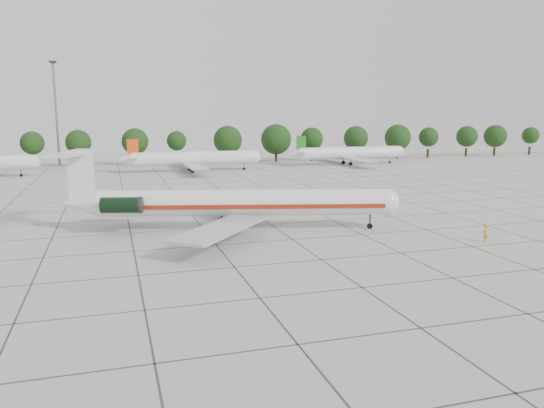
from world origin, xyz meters
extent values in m
plane|color=#B2B2AB|center=(0.00, 0.00, 0.00)|extent=(260.00, 260.00, 0.00)
cube|color=#383838|center=(0.00, 15.00, 0.01)|extent=(170.00, 170.00, 0.02)
cylinder|color=silver|center=(-3.65, 6.00, 3.12)|extent=(31.77, 10.95, 2.94)
sphere|color=silver|center=(11.86, 1.95, 3.12)|extent=(2.94, 2.94, 2.94)
cone|color=silver|center=(-21.32, 10.61, 3.12)|extent=(5.05, 3.97, 2.94)
cube|color=maroon|center=(-3.27, 7.44, 2.89)|extent=(30.18, 7.93, 0.49)
cube|color=maroon|center=(-4.03, 4.56, 2.89)|extent=(30.18, 7.93, 0.49)
cube|color=#B7BABC|center=(-3.78, 14.32, 1.92)|extent=(6.43, 13.88, 0.27)
cube|color=#B7BABC|center=(-7.83, -1.20, 1.92)|extent=(11.68, 12.90, 0.27)
cube|color=black|center=(-15.64, 11.20, 3.38)|extent=(2.19, 1.62, 0.22)
cylinder|color=black|center=(-15.48, 11.80, 3.38)|extent=(4.56, 2.72, 1.69)
cube|color=black|center=(-16.65, 7.32, 3.38)|extent=(2.19, 1.62, 0.22)
cylinder|color=black|center=(-16.81, 6.72, 3.38)|extent=(4.56, 2.72, 1.69)
cube|color=silver|center=(-20.89, 10.50, 6.23)|extent=(2.82, 0.96, 5.34)
cube|color=silver|center=(-21.49, 10.66, 8.73)|extent=(5.29, 11.02, 0.20)
cylinder|color=black|center=(10.14, 2.40, 0.85)|extent=(0.22, 0.22, 1.69)
cylinder|color=black|center=(10.14, 2.40, 0.31)|extent=(0.67, 0.40, 0.62)
cylinder|color=black|center=(-5.65, 8.91, 1.16)|extent=(0.26, 0.26, 1.60)
cylinder|color=black|center=(-5.65, 8.91, 0.45)|extent=(1.00, 0.74, 0.89)
cylinder|color=black|center=(-6.82, 4.43, 1.16)|extent=(0.26, 0.26, 1.60)
cylinder|color=black|center=(-6.82, 4.43, 0.45)|extent=(1.00, 0.74, 0.89)
imported|color=#D59E0C|center=(18.54, -6.63, 0.92)|extent=(0.80, 0.77, 1.84)
cylinder|color=silver|center=(0.43, 67.51, 3.00)|extent=(27.20, 3.00, 3.00)
cube|color=#B7BABC|center=(-0.57, 67.51, 1.80)|extent=(3.50, 27.20, 0.25)
cube|color=#EF430E|center=(-13.01, 67.51, 5.60)|extent=(2.40, 0.25, 3.60)
cylinder|color=black|center=(-0.57, 69.71, 0.40)|extent=(0.80, 0.45, 0.80)
cylinder|color=black|center=(-0.57, 65.31, 0.40)|extent=(0.80, 0.45, 0.80)
cylinder|color=silver|center=(40.82, 72.34, 3.00)|extent=(27.20, 3.00, 3.00)
cube|color=#B7BABC|center=(39.82, 72.34, 1.80)|extent=(3.50, 27.20, 0.25)
cube|color=#186F19|center=(27.38, 72.34, 5.60)|extent=(2.40, 0.25, 3.60)
cylinder|color=black|center=(39.82, 74.54, 0.40)|extent=(0.80, 0.45, 0.80)
cylinder|color=black|center=(39.82, 70.14, 0.40)|extent=(0.80, 0.45, 0.80)
cylinder|color=#332114|center=(-35.07, 85.00, 1.25)|extent=(0.70, 0.70, 2.50)
sphere|color=black|center=(-35.07, 85.00, 6.00)|extent=(5.43, 5.43, 5.43)
cylinder|color=#332114|center=(-24.88, 85.00, 1.25)|extent=(0.70, 0.70, 2.50)
sphere|color=black|center=(-24.88, 85.00, 6.00)|extent=(5.99, 5.99, 5.99)
cylinder|color=#332114|center=(-11.69, 85.00, 1.25)|extent=(0.70, 0.70, 2.50)
sphere|color=black|center=(-11.69, 85.00, 6.00)|extent=(6.50, 6.50, 6.50)
cylinder|color=#332114|center=(-1.50, 85.00, 1.25)|extent=(0.70, 0.70, 2.50)
sphere|color=black|center=(-1.50, 85.00, 6.00)|extent=(4.93, 4.93, 4.93)
cylinder|color=#332114|center=(11.69, 85.00, 1.25)|extent=(0.70, 0.70, 2.50)
sphere|color=black|center=(11.69, 85.00, 6.00)|extent=(7.40, 7.40, 7.40)
cylinder|color=#332114|center=(24.88, 85.00, 1.25)|extent=(0.70, 0.70, 2.50)
sphere|color=black|center=(24.88, 85.00, 6.00)|extent=(8.08, 8.08, 8.08)
cylinder|color=#332114|center=(35.07, 85.00, 1.25)|extent=(0.70, 0.70, 2.50)
sphere|color=black|center=(35.07, 85.00, 6.00)|extent=(6.17, 6.17, 6.17)
cylinder|color=#332114|center=(48.26, 85.00, 1.25)|extent=(0.70, 0.70, 2.50)
sphere|color=black|center=(48.26, 85.00, 6.00)|extent=(6.82, 6.82, 6.82)
cylinder|color=#332114|center=(61.45, 85.00, 1.25)|extent=(0.70, 0.70, 2.50)
sphere|color=black|center=(61.45, 85.00, 6.00)|extent=(7.44, 7.44, 7.44)
cylinder|color=#332114|center=(71.64, 85.00, 1.25)|extent=(0.70, 0.70, 2.50)
sphere|color=black|center=(71.64, 85.00, 6.00)|extent=(5.66, 5.66, 5.66)
cylinder|color=#332114|center=(84.83, 85.00, 1.25)|extent=(0.70, 0.70, 2.50)
sphere|color=black|center=(84.83, 85.00, 6.00)|extent=(6.25, 6.25, 6.25)
cylinder|color=#332114|center=(95.02, 85.00, 1.25)|extent=(0.70, 0.70, 2.50)
sphere|color=black|center=(95.02, 85.00, 6.00)|extent=(6.79, 6.79, 6.79)
cylinder|color=#332114|center=(108.21, 85.00, 1.25)|extent=(0.70, 0.70, 2.50)
sphere|color=black|center=(108.21, 85.00, 6.00)|extent=(5.16, 5.16, 5.16)
cylinder|color=slate|center=(-30.00, 92.00, 12.50)|extent=(0.56, 0.56, 25.00)
cube|color=black|center=(-30.00, 92.00, 25.20)|extent=(1.60, 1.60, 0.50)
camera|label=1|loc=(-17.69, -50.67, 13.03)|focal=35.00mm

